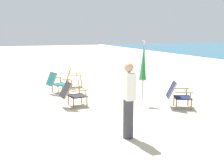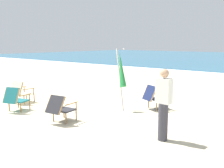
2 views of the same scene
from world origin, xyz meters
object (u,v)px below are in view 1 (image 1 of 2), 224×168
object	(u,v)px
beach_chair_mid_center	(71,77)
person_near_chairs	(128,100)
umbrella_furled_green	(143,62)
beach_chair_front_right	(56,82)
beach_chair_back_right	(72,93)
beach_chair_back_left	(177,94)

from	to	relation	value
beach_chair_mid_center	person_near_chairs	bearing A→B (deg)	-0.08
umbrella_furled_green	person_near_chairs	distance (m)	2.93
beach_chair_front_right	umbrella_furled_green	xyz separation A→B (m)	(2.45, 2.34, 0.89)
beach_chair_back_right	beach_chair_back_left	world-z (taller)	beach_chair_back_left
beach_chair_back_left	beach_chair_mid_center	bearing A→B (deg)	-150.71
umbrella_furled_green	person_near_chairs	xyz separation A→B (m)	(2.41, -1.59, -0.48)
beach_chair_front_right	umbrella_furled_green	distance (m)	3.50
beach_chair_back_right	person_near_chairs	xyz separation A→B (m)	(2.84, 0.59, 0.42)
beach_chair_mid_center	umbrella_furled_green	bearing A→B (deg)	25.25
beach_chair_back_right	person_near_chairs	bearing A→B (deg)	11.79
beach_chair_front_right	beach_chair_back_right	bearing A→B (deg)	4.53
beach_chair_mid_center	beach_chair_back_left	size ratio (longest dim) A/B	0.91
beach_chair_front_right	person_near_chairs	bearing A→B (deg)	8.82
beach_chair_back_left	umbrella_furled_green	size ratio (longest dim) A/B	0.44
beach_chair_back_right	beach_chair_front_right	xyz separation A→B (m)	(-2.01, -0.16, 0.01)
beach_chair_front_right	umbrella_furled_green	size ratio (longest dim) A/B	0.42
umbrella_furled_green	beach_chair_back_right	bearing A→B (deg)	-101.21
beach_chair_back_left	beach_chair_front_right	bearing A→B (deg)	-136.44
beach_chair_front_right	person_near_chairs	xyz separation A→B (m)	(4.86, 0.75, 0.41)
beach_chair_mid_center	beach_chair_back_left	xyz separation A→B (m)	(4.16, 2.33, -0.00)
beach_chair_back_right	umbrella_furled_green	bearing A→B (deg)	78.79
beach_chair_back_right	umbrella_furled_green	size ratio (longest dim) A/B	0.41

